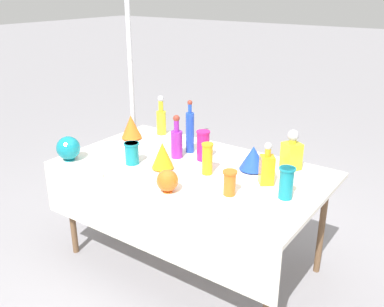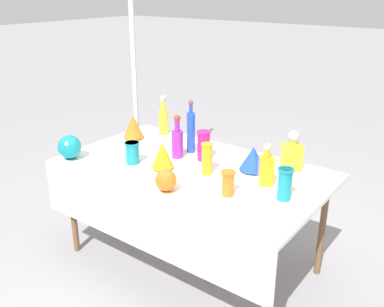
# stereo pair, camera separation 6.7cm
# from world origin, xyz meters

# --- Properties ---
(ground_plane) EXTENTS (40.00, 40.00, 0.00)m
(ground_plane) POSITION_xyz_m (0.00, 0.00, 0.00)
(ground_plane) COLOR gray
(display_table) EXTENTS (1.80, 1.05, 0.76)m
(display_table) POSITION_xyz_m (0.00, -0.04, 0.70)
(display_table) COLOR white
(display_table) RESTS_ON ground
(tall_bottle_0) EXTENTS (0.06, 0.06, 0.39)m
(tall_bottle_0) POSITION_xyz_m (-0.18, 0.23, 0.93)
(tall_bottle_0) COLOR blue
(tall_bottle_0) RESTS_ON display_table
(tall_bottle_1) EXTENTS (0.08, 0.08, 0.32)m
(tall_bottle_1) POSITION_xyz_m (-0.19, 0.09, 0.88)
(tall_bottle_1) COLOR purple
(tall_bottle_1) RESTS_ON display_table
(tall_bottle_2) EXTENTS (0.08, 0.08, 0.33)m
(tall_bottle_2) POSITION_xyz_m (-0.61, 0.42, 0.89)
(tall_bottle_2) COLOR yellow
(tall_bottle_2) RESTS_ON display_table
(square_decanter_0) EXTENTS (0.15, 0.15, 0.28)m
(square_decanter_0) POSITION_xyz_m (0.55, 0.36, 0.88)
(square_decanter_0) COLOR yellow
(square_decanter_0) RESTS_ON display_table
(square_decanter_1) EXTENTS (0.12, 0.12, 0.27)m
(square_decanter_1) POSITION_xyz_m (0.52, 0.06, 0.87)
(square_decanter_1) COLOR orange
(square_decanter_1) RESTS_ON display_table
(slender_vase_0) EXTENTS (0.10, 0.10, 0.19)m
(slender_vase_0) POSITION_xyz_m (0.70, -0.06, 0.86)
(slender_vase_0) COLOR teal
(slender_vase_0) RESTS_ON display_table
(slender_vase_1) EXTENTS (0.11, 0.11, 0.15)m
(slender_vase_1) POSITION_xyz_m (-0.37, -0.19, 0.84)
(slender_vase_1) COLOR teal
(slender_vase_1) RESTS_ON display_table
(slender_vase_2) EXTENTS (0.10, 0.10, 0.21)m
(slender_vase_2) POSITION_xyz_m (-0.01, 0.15, 0.87)
(slender_vase_2) COLOR #C61972
(slender_vase_2) RESTS_ON display_table
(slender_vase_3) EXTENTS (0.08, 0.08, 0.21)m
(slender_vase_3) POSITION_xyz_m (0.14, -0.03, 0.87)
(slender_vase_3) COLOR orange
(slender_vase_3) RESTS_ON display_table
(slender_vase_4) EXTENTS (0.09, 0.09, 0.15)m
(slender_vase_4) POSITION_xyz_m (0.42, -0.21, 0.84)
(slender_vase_4) COLOR orange
(slender_vase_4) RESTS_ON display_table
(fluted_vase_0) EXTENTS (0.18, 0.18, 0.17)m
(fluted_vase_0) POSITION_xyz_m (0.36, 0.19, 0.85)
(fluted_vase_0) COLOR blue
(fluted_vase_0) RESTS_ON display_table
(fluted_vase_1) EXTENTS (0.16, 0.16, 0.19)m
(fluted_vase_1) POSITION_xyz_m (-0.73, 0.19, 0.86)
(fluted_vase_1) COLOR orange
(fluted_vase_1) RESTS_ON display_table
(fluted_vase_2) EXTENTS (0.15, 0.15, 0.19)m
(fluted_vase_2) POSITION_xyz_m (-0.14, -0.14, 0.86)
(fluted_vase_2) COLOR orange
(fluted_vase_2) RESTS_ON display_table
(round_bowl_0) EXTENTS (0.17, 0.17, 0.17)m
(round_bowl_0) POSITION_xyz_m (-0.78, -0.40, 0.85)
(round_bowl_0) COLOR teal
(round_bowl_0) RESTS_ON display_table
(round_bowl_1) EXTENTS (0.13, 0.13, 0.14)m
(round_bowl_1) POSITION_xyz_m (0.10, -0.39, 0.83)
(round_bowl_1) COLOR orange
(round_bowl_1) RESTS_ON display_table
(price_tag_left) EXTENTS (0.05, 0.02, 0.04)m
(price_tag_left) POSITION_xyz_m (0.47, -0.46, 0.78)
(price_tag_left) COLOR white
(price_tag_left) RESTS_ON display_table
(price_tag_center) EXTENTS (0.06, 0.02, 0.04)m
(price_tag_center) POSITION_xyz_m (0.54, -0.47, 0.78)
(price_tag_center) COLOR white
(price_tag_center) RESTS_ON display_table
(price_tag_right) EXTENTS (0.06, 0.02, 0.04)m
(price_tag_right) POSITION_xyz_m (-0.40, -0.47, 0.78)
(price_tag_right) COLOR white
(price_tag_right) RESTS_ON display_table
(cardboard_box_behind_left) EXTENTS (0.54, 0.35, 0.39)m
(cardboard_box_behind_left) POSITION_xyz_m (-0.40, 1.04, 0.15)
(cardboard_box_behind_left) COLOR tan
(cardboard_box_behind_left) RESTS_ON ground
(canopy_pole) EXTENTS (0.18, 0.18, 2.69)m
(canopy_pole) POSITION_xyz_m (-1.11, 0.62, 1.08)
(canopy_pole) COLOR silver
(canopy_pole) RESTS_ON ground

